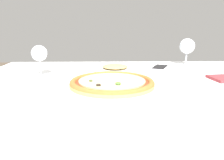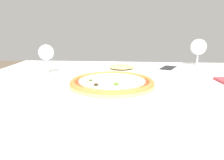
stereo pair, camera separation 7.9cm
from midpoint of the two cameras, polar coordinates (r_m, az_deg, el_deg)
name	(u,v)px [view 1 (the left image)]	position (r m, az deg, el deg)	size (l,w,h in m)	color
dining_table	(142,103)	(0.87, 5.30, -5.97)	(1.46, 1.09, 0.74)	brown
pizza_plate	(112,84)	(0.79, -2.85, -0.97)	(0.36, 0.36, 0.04)	white
fork	(42,87)	(0.86, -20.30, -1.71)	(0.03, 0.17, 0.00)	silver
wine_glass_far_left	(39,55)	(1.03, -20.57, 6.18)	(0.07, 0.07, 0.14)	silver
wine_glass_far_right	(187,47)	(1.30, 17.39, 8.27)	(0.09, 0.09, 0.15)	silver
cell_phone	(160,68)	(1.17, 10.53, 3.17)	(0.12, 0.16, 0.01)	white
side_plate	(115,68)	(1.11, -1.25, 3.07)	(0.22, 0.22, 0.03)	white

